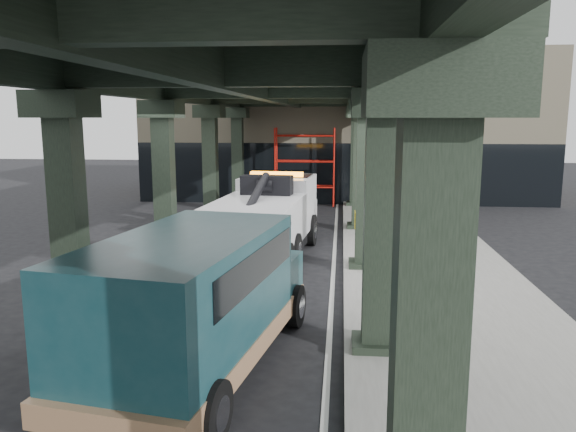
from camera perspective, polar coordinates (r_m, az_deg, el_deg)
The scene contains 8 objects.
ground at distance 15.13m, azimuth -1.99°, elevation -7.36°, with size 90.00×90.00×0.00m, color black.
sidewalk at distance 17.11m, azimuth 14.10°, elevation -5.35°, with size 5.00×40.00×0.15m, color gray.
lane_stripe at distance 16.93m, azimuth 4.64°, elevation -5.48°, with size 0.12×38.00×0.01m, color silver.
viaduct at distance 16.51m, azimuth -2.60°, elevation 13.28°, with size 7.40×32.00×6.40m.
building at distance 34.32m, azimuth 5.72°, elevation 9.07°, with size 22.00×10.00×8.00m, color #C6B793.
scaffolding at distance 29.12m, azimuth 1.73°, elevation 5.23°, with size 3.08×0.88×4.00m.
tow_truck at distance 17.79m, azimuth -2.39°, elevation -0.20°, with size 3.17×8.73×2.81m.
towed_van at distance 10.07m, azimuth -9.28°, elevation -8.25°, with size 3.41×6.62×2.56m.
Camera 1 is at (1.90, -14.32, 4.50)m, focal length 35.00 mm.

